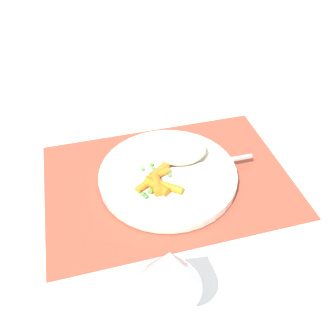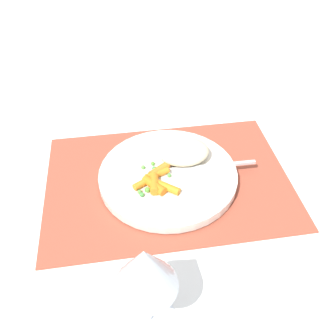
{
  "view_description": "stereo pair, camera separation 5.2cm",
  "coord_description": "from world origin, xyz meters",
  "views": [
    {
      "loc": [
        0.13,
        0.47,
        0.49
      ],
      "look_at": [
        0.0,
        0.0,
        0.03
      ],
      "focal_mm": 38.5,
      "sensor_mm": 36.0,
      "label": 1
    },
    {
      "loc": [
        0.08,
        0.48,
        0.49
      ],
      "look_at": [
        0.0,
        0.0,
        0.03
      ],
      "focal_mm": 38.5,
      "sensor_mm": 36.0,
      "label": 2
    }
  ],
  "objects": [
    {
      "name": "ground_plane",
      "position": [
        0.0,
        0.0,
        0.0
      ],
      "size": [
        2.4,
        2.4,
        0.0
      ],
      "primitive_type": "plane",
      "color": "white"
    },
    {
      "name": "placemat",
      "position": [
        0.0,
        0.0,
        0.0
      ],
      "size": [
        0.46,
        0.32,
        0.01
      ],
      "primitive_type": "cube",
      "color": "#9E4733",
      "rests_on": "ground_plane"
    },
    {
      "name": "plate",
      "position": [
        0.0,
        0.0,
        0.01
      ],
      "size": [
        0.26,
        0.26,
        0.02
      ],
      "primitive_type": "cylinder",
      "color": "silver",
      "rests_on": "placemat"
    },
    {
      "name": "rice_mound",
      "position": [
        -0.04,
        -0.03,
        0.04
      ],
      "size": [
        0.1,
        0.08,
        0.04
      ],
      "primitive_type": "ellipsoid",
      "color": "beige",
      "rests_on": "plate"
    },
    {
      "name": "carrot_portion",
      "position": [
        0.03,
        0.03,
        0.03
      ],
      "size": [
        0.08,
        0.09,
        0.02
      ],
      "color": "orange",
      "rests_on": "plate"
    },
    {
      "name": "pea_scatter",
      "position": [
        0.03,
        0.02,
        0.03
      ],
      "size": [
        0.07,
        0.09,
        0.01
      ],
      "color": "#54AF44",
      "rests_on": "plate"
    },
    {
      "name": "fork",
      "position": [
        -0.04,
        0.0,
        0.03
      ],
      "size": [
        0.21,
        0.02,
        0.01
      ],
      "color": "silver",
      "rests_on": "plate"
    },
    {
      "name": "wine_glass",
      "position": [
        0.07,
        0.26,
        0.12
      ],
      "size": [
        0.08,
        0.08,
        0.16
      ],
      "color": "silver",
      "rests_on": "ground_plane"
    }
  ]
}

